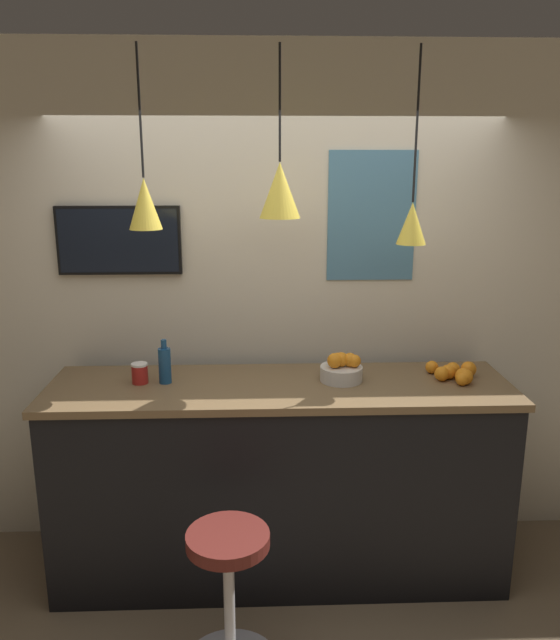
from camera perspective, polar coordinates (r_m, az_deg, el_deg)
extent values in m
cube|color=beige|center=(3.65, -0.26, 1.46)|extent=(8.00, 0.06, 2.90)
cube|color=black|center=(3.56, 0.00, -14.67)|extent=(2.41, 0.64, 1.08)
cube|color=brown|center=(3.32, 0.00, -6.20)|extent=(2.45, 0.68, 0.04)
cylinder|color=#B7B7BC|center=(3.08, -4.65, -24.69)|extent=(0.05, 0.05, 0.62)
cylinder|color=#5B1E19|center=(2.87, -4.79, -19.38)|extent=(0.37, 0.37, 0.06)
cylinder|color=beige|center=(3.37, 5.62, -4.89)|extent=(0.23, 0.23, 0.08)
sphere|color=orange|center=(3.34, 5.34, -3.63)|extent=(0.08, 0.08, 0.08)
sphere|color=orange|center=(3.34, 5.61, -3.61)|extent=(0.08, 0.08, 0.08)
sphere|color=orange|center=(3.32, 5.02, -3.72)|extent=(0.08, 0.08, 0.08)
sphere|color=orange|center=(3.35, 6.42, -3.63)|extent=(0.07, 0.07, 0.07)
sphere|color=orange|center=(3.34, 6.82, -3.74)|extent=(0.07, 0.07, 0.07)
sphere|color=orange|center=(3.56, 16.86, -4.31)|extent=(0.08, 0.08, 0.08)
sphere|color=orange|center=(3.44, 16.56, -5.00)|extent=(0.08, 0.08, 0.08)
sphere|color=orange|center=(3.45, 16.31, -4.98)|extent=(0.08, 0.08, 0.08)
sphere|color=orange|center=(3.54, 15.52, -4.38)|extent=(0.08, 0.08, 0.08)
sphere|color=orange|center=(3.42, 16.33, -5.22)|extent=(0.07, 0.07, 0.07)
sphere|color=orange|center=(3.49, 15.13, -4.60)|extent=(0.08, 0.08, 0.08)
sphere|color=orange|center=(3.56, 13.72, -4.21)|extent=(0.07, 0.07, 0.07)
sphere|color=orange|center=(3.45, 16.42, -4.90)|extent=(0.08, 0.08, 0.08)
sphere|color=orange|center=(3.46, 14.57, -4.79)|extent=(0.08, 0.08, 0.08)
cylinder|color=navy|center=(3.36, -10.49, -4.13)|extent=(0.07, 0.07, 0.19)
cylinder|color=navy|center=(3.32, -10.58, -2.18)|extent=(0.03, 0.03, 0.05)
cylinder|color=red|center=(3.39, -12.69, -4.86)|extent=(0.08, 0.08, 0.10)
cylinder|color=white|center=(3.38, -12.74, -3.99)|extent=(0.09, 0.09, 0.01)
cylinder|color=black|center=(3.18, -12.70, 18.13)|extent=(0.01, 0.01, 0.61)
cone|color=yellow|center=(3.18, -12.26, 10.35)|extent=(0.16, 0.16, 0.25)
sphere|color=#F9EFCC|center=(3.19, -12.16, 8.47)|extent=(0.04, 0.04, 0.04)
cylinder|color=black|center=(3.14, -0.01, 19.20)|extent=(0.01, 0.01, 0.54)
cone|color=yellow|center=(3.13, -0.01, 11.79)|extent=(0.20, 0.20, 0.27)
sphere|color=#F9EFCC|center=(3.14, -0.01, 9.68)|extent=(0.04, 0.04, 0.04)
cylinder|color=black|center=(3.22, 12.41, 17.02)|extent=(0.01, 0.01, 0.73)
cone|color=yellow|center=(3.23, 11.96, 8.64)|extent=(0.15, 0.15, 0.21)
sphere|color=#F9EFCC|center=(3.24, 11.88, 7.15)|extent=(0.04, 0.04, 0.04)
cube|color=black|center=(3.61, -14.50, 7.06)|extent=(0.69, 0.04, 0.38)
cube|color=black|center=(3.59, -14.56, 7.02)|extent=(0.66, 0.01, 0.35)
cube|color=teal|center=(3.59, 8.38, 9.35)|extent=(0.50, 0.01, 0.72)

